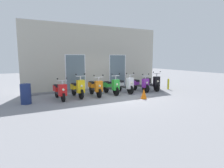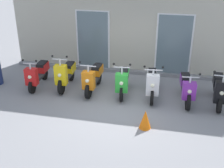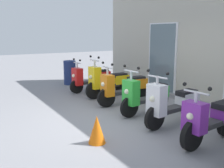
{
  "view_description": "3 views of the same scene",
  "coord_description": "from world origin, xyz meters",
  "px_view_note": "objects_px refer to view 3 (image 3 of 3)",
  "views": [
    {
      "loc": [
        -5.02,
        -8.55,
        2.11
      ],
      "look_at": [
        -0.14,
        0.52,
        0.66
      ],
      "focal_mm": 30.19,
      "sensor_mm": 36.0,
      "label": 1
    },
    {
      "loc": [
        1.48,
        -7.5,
        4.32
      ],
      "look_at": [
        -0.25,
        0.44,
        0.54
      ],
      "focal_mm": 46.67,
      "sensor_mm": 36.0,
      "label": 2
    },
    {
      "loc": [
        4.91,
        -3.02,
        1.99
      ],
      "look_at": [
        -0.58,
        0.3,
        0.72
      ],
      "focal_mm": 41.69,
      "sensor_mm": 36.0,
      "label": 3
    }
  ],
  "objects_px": {
    "scooter_yellow": "(108,81)",
    "scooter_white": "(172,103)",
    "scooter_green": "(145,95)",
    "scooter_purple": "(211,119)",
    "scooter_red": "(91,78)",
    "trash_bin": "(70,73)",
    "scooter_orange": "(123,88)",
    "traffic_cone": "(97,129)"
  },
  "relations": [
    {
      "from": "traffic_cone",
      "to": "trash_bin",
      "type": "height_order",
      "value": "trash_bin"
    },
    {
      "from": "scooter_orange",
      "to": "traffic_cone",
      "type": "distance_m",
      "value": 2.68
    },
    {
      "from": "scooter_yellow",
      "to": "scooter_red",
      "type": "bearing_deg",
      "value": -173.3
    },
    {
      "from": "scooter_green",
      "to": "scooter_white",
      "type": "distance_m",
      "value": 0.93
    },
    {
      "from": "scooter_yellow",
      "to": "scooter_white",
      "type": "bearing_deg",
      "value": -1.32
    },
    {
      "from": "trash_bin",
      "to": "scooter_red",
      "type": "bearing_deg",
      "value": 4.61
    },
    {
      "from": "scooter_red",
      "to": "traffic_cone",
      "type": "bearing_deg",
      "value": -25.0
    },
    {
      "from": "scooter_yellow",
      "to": "scooter_purple",
      "type": "bearing_deg",
      "value": -2.04
    },
    {
      "from": "scooter_green",
      "to": "traffic_cone",
      "type": "xyz_separation_m",
      "value": [
        0.93,
        -1.84,
        -0.22
      ]
    },
    {
      "from": "scooter_orange",
      "to": "scooter_red",
      "type": "bearing_deg",
      "value": -178.72
    },
    {
      "from": "scooter_white",
      "to": "scooter_red",
      "type": "bearing_deg",
      "value": -179.32
    },
    {
      "from": "scooter_orange",
      "to": "scooter_green",
      "type": "xyz_separation_m",
      "value": [
        0.99,
        -0.01,
        0.0
      ]
    },
    {
      "from": "scooter_red",
      "to": "scooter_green",
      "type": "relative_size",
      "value": 1.01
    },
    {
      "from": "scooter_red",
      "to": "scooter_purple",
      "type": "height_order",
      "value": "scooter_red"
    },
    {
      "from": "scooter_white",
      "to": "trash_bin",
      "type": "bearing_deg",
      "value": -178.19
    },
    {
      "from": "scooter_green",
      "to": "scooter_red",
      "type": "bearing_deg",
      "value": -179.32
    },
    {
      "from": "scooter_green",
      "to": "scooter_white",
      "type": "relative_size",
      "value": 0.94
    },
    {
      "from": "scooter_red",
      "to": "trash_bin",
      "type": "relative_size",
      "value": 1.7
    },
    {
      "from": "scooter_green",
      "to": "scooter_purple",
      "type": "xyz_separation_m",
      "value": [
        1.99,
        -0.06,
        -0.02
      ]
    },
    {
      "from": "scooter_green",
      "to": "scooter_purple",
      "type": "bearing_deg",
      "value": -1.81
    },
    {
      "from": "scooter_red",
      "to": "scooter_green",
      "type": "distance_m",
      "value": 2.94
    },
    {
      "from": "scooter_white",
      "to": "traffic_cone",
      "type": "distance_m",
      "value": 1.87
    },
    {
      "from": "scooter_orange",
      "to": "scooter_purple",
      "type": "bearing_deg",
      "value": -1.37
    },
    {
      "from": "scooter_orange",
      "to": "scooter_white",
      "type": "height_order",
      "value": "scooter_white"
    },
    {
      "from": "scooter_red",
      "to": "scooter_green",
      "type": "height_order",
      "value": "scooter_green"
    },
    {
      "from": "scooter_purple",
      "to": "scooter_green",
      "type": "bearing_deg",
      "value": 178.19
    },
    {
      "from": "scooter_red",
      "to": "scooter_yellow",
      "type": "xyz_separation_m",
      "value": [
        0.97,
        0.11,
        0.03
      ]
    },
    {
      "from": "scooter_red",
      "to": "scooter_purple",
      "type": "bearing_deg",
      "value": -0.33
    },
    {
      "from": "scooter_green",
      "to": "trash_bin",
      "type": "relative_size",
      "value": 1.69
    },
    {
      "from": "scooter_yellow",
      "to": "scooter_green",
      "type": "height_order",
      "value": "scooter_yellow"
    },
    {
      "from": "scooter_purple",
      "to": "trash_bin",
      "type": "bearing_deg",
      "value": -179.14
    },
    {
      "from": "scooter_orange",
      "to": "trash_bin",
      "type": "distance_m",
      "value": 3.51
    },
    {
      "from": "scooter_purple",
      "to": "traffic_cone",
      "type": "distance_m",
      "value": 2.08
    },
    {
      "from": "scooter_purple",
      "to": "scooter_red",
      "type": "bearing_deg",
      "value": 179.67
    },
    {
      "from": "scooter_yellow",
      "to": "traffic_cone",
      "type": "bearing_deg",
      "value": -33.43
    },
    {
      "from": "scooter_red",
      "to": "trash_bin",
      "type": "xyz_separation_m",
      "value": [
        -1.56,
        -0.13,
        -0.0
      ]
    },
    {
      "from": "scooter_orange",
      "to": "traffic_cone",
      "type": "xyz_separation_m",
      "value": [
        1.93,
        -1.85,
        -0.22
      ]
    },
    {
      "from": "scooter_green",
      "to": "scooter_white",
      "type": "height_order",
      "value": "scooter_white"
    },
    {
      "from": "scooter_orange",
      "to": "scooter_green",
      "type": "bearing_deg",
      "value": -0.49
    },
    {
      "from": "scooter_yellow",
      "to": "scooter_green",
      "type": "xyz_separation_m",
      "value": [
        1.98,
        -0.08,
        -0.01
      ]
    },
    {
      "from": "scooter_red",
      "to": "scooter_purple",
      "type": "relative_size",
      "value": 0.97
    },
    {
      "from": "scooter_yellow",
      "to": "trash_bin",
      "type": "height_order",
      "value": "scooter_yellow"
    }
  ]
}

